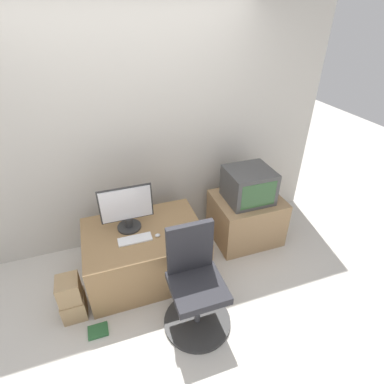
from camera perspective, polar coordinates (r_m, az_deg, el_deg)
The scene contains 12 objects.
ground_plane at distance 2.94m, azimuth -4.04°, elevation -23.55°, with size 12.00×12.00×0.00m, color beige.
wall_back at distance 3.17m, azimuth -11.49°, elevation 10.78°, with size 4.40×0.05×2.60m.
desk at distance 3.15m, azimuth -8.88°, elevation -11.31°, with size 1.15×0.82×0.56m.
side_stand at distance 3.61m, azimuth 10.19°, elevation -4.86°, with size 0.75×0.63×0.56m.
main_monitor at distance 2.90m, azimuth -12.33°, elevation -3.05°, with size 0.50×0.23×0.46m.
keyboard at distance 2.87m, azimuth -10.80°, elevation -8.85°, with size 0.31×0.12×0.01m.
mouse at distance 2.88m, azimuth -6.58°, elevation -8.19°, with size 0.05×0.04×0.02m.
crt_tv at distance 3.33m, azimuth 10.75°, elevation 1.29°, with size 0.49×0.45×0.37m.
office_chair at distance 2.66m, azimuth 0.66°, elevation -17.88°, with size 0.60×0.60×0.97m.
cardboard_box_lower at distance 3.10m, azimuth -21.55°, elevation -19.51°, with size 0.21×0.23×0.22m.
cardboard_box_upper at distance 2.94m, azimuth -22.43°, elevation -16.82°, with size 0.19×0.21×0.22m.
book at distance 2.99m, azimuth -17.45°, elevation -23.92°, with size 0.17×0.13×0.02m.
Camera 1 is at (-0.35, -1.61, 2.44)m, focal length 28.00 mm.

